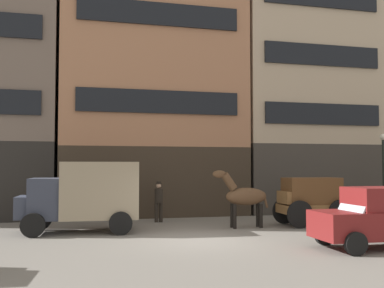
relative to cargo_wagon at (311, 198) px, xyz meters
name	(u,v)px	position (x,y,z in m)	size (l,w,h in m)	color
ground_plane	(199,240)	(-5.47, -2.52, -1.15)	(120.00, 120.00, 0.00)	slate
building_center_left	(152,95)	(-5.72, 6.48, 5.08)	(9.74, 5.52, 12.37)	#33281E
building_center_right	(300,65)	(2.93, 6.47, 7.16)	(8.25, 5.52, 16.53)	#38332D
cargo_wagon	(311,198)	(0.00, 0.00, 0.00)	(2.92, 1.53, 1.98)	brown
draft_horse	(244,196)	(-2.95, 0.00, 0.12)	(2.34, 0.62, 2.30)	#513823
delivery_truck_near	(84,194)	(-9.19, 0.28, 0.28)	(4.43, 2.32, 2.62)	#333847
sedan_light	(376,218)	(-0.67, -5.22, -0.23)	(3.73, 1.92, 1.83)	maroon
pedestrian_officer	(159,200)	(-5.97, 2.59, -0.17)	(0.38, 0.38, 1.79)	black
streetlamp_curbside	(383,162)	(5.73, 2.96, 1.52)	(0.32, 0.32, 4.12)	black
fire_hydrant_curbside	(27,214)	(-11.49, 3.07, -0.72)	(0.24, 0.24, 0.83)	maroon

